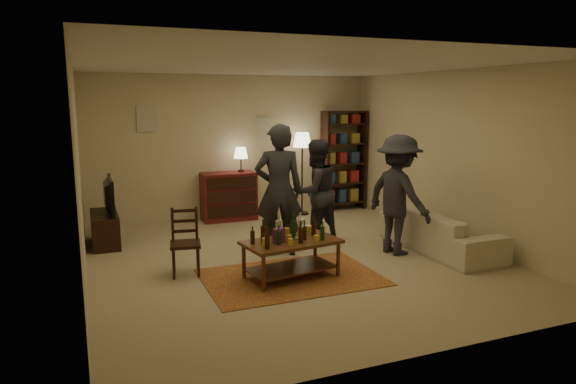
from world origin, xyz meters
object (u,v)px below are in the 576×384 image
dining_chair (185,239)px  floor_lamp (302,145)px  bookshelf (343,159)px  dresser (229,195)px  coffee_table (290,245)px  person_by_sofa (398,195)px  tv_stand (105,221)px  sofa (440,231)px  person_right (315,192)px  person_left (279,190)px

dining_chair → floor_lamp: 3.98m
bookshelf → floor_lamp: bearing=-172.4°
floor_lamp → dresser: bearing=177.5°
coffee_table → person_by_sofa: 1.96m
dining_chair → floor_lamp: size_ratio=0.55×
dining_chair → tv_stand: tv_stand is taller
dining_chair → sofa: dining_chair is taller
bookshelf → person_right: size_ratio=1.23×
bookshelf → tv_stand: bearing=-168.2°
coffee_table → floor_lamp: 3.82m
person_right → tv_stand: bearing=-32.6°
dresser → bookshelf: (2.44, 0.07, 0.56)m
dresser → person_left: (0.08, -2.40, 0.48)m
dresser → person_right: bearing=-67.7°
bookshelf → sofa: size_ratio=0.97×
bookshelf → person_by_sofa: (-0.72, -3.06, -0.16)m
tv_stand → person_right: (3.09, -1.12, 0.43)m
tv_stand → dresser: bearing=22.1°
tv_stand → bookshelf: 4.84m
tv_stand → floor_lamp: floor_lamp is taller
person_left → dining_chair: bearing=27.4°
dining_chair → tv_stand: 2.04m
coffee_table → tv_stand: tv_stand is taller
floor_lamp → person_left: 2.74m
person_right → person_left: bearing=13.5°
coffee_table → floor_lamp: (1.61, 3.34, 0.94)m
person_left → bookshelf: bearing=-119.4°
dresser → person_by_sofa: 3.47m
person_left → person_by_sofa: bearing=174.3°
sofa → person_right: size_ratio=1.27×
coffee_table → dresser: bearing=87.6°
person_by_sofa → person_left: bearing=58.0°
tv_stand → bookshelf: bearing=11.8°
sofa → person_left: person_left is taller
sofa → person_by_sofa: (-0.67, 0.12, 0.57)m
bookshelf → person_right: (-1.60, -2.10, -0.21)m
dresser → floor_lamp: floor_lamp is taller
person_by_sofa → sofa: bearing=-112.2°
coffee_table → dining_chair: (-1.20, 0.67, 0.03)m
coffee_table → dresser: 3.41m
bookshelf → coffee_table: bearing=-126.6°
dresser → person_by_sofa: bearing=-60.1°
coffee_table → sofa: bearing=6.5°
person_left → person_by_sofa: size_ratio=1.09×
dresser → sofa: dresser is taller
floor_lamp → person_right: person_right is taller
person_by_sofa → bookshelf: bearing=-25.3°
tv_stand → floor_lamp: bearing=12.9°
coffee_table → floor_lamp: size_ratio=0.80×
coffee_table → person_right: person_right is taller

